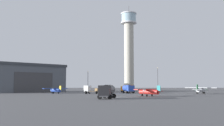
# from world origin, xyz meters

# --- Properties ---
(ground_plane) EXTENTS (400.00, 400.00, 0.00)m
(ground_plane) POSITION_xyz_m (0.00, 0.00, 0.00)
(ground_plane) COLOR #545456
(control_tower) EXTENTS (8.23, 8.23, 44.62)m
(control_tower) POSITION_xyz_m (9.51, 70.39, 23.17)
(control_tower) COLOR #B2AD9E
(control_tower) RESTS_ON ground_plane
(hangar) EXTENTS (36.61, 35.91, 11.24)m
(hangar) POSITION_xyz_m (-36.64, 45.47, 5.64)
(hangar) COLOR #4C5159
(hangar) RESTS_ON ground_plane
(airplane_blue) EXTENTS (7.53, 6.99, 2.62)m
(airplane_blue) POSITION_xyz_m (-18.62, 24.42, 1.22)
(airplane_blue) COLOR #2847A8
(airplane_blue) RESTS_ON ground_plane
(airplane_red) EXTENTS (7.83, 7.36, 2.75)m
(airplane_red) POSITION_xyz_m (9.26, 3.49, 1.28)
(airplane_red) COLOR red
(airplane_red) RESTS_ON ground_plane
(airplane_silver) EXTENTS (9.10, 7.99, 3.04)m
(airplane_silver) POSITION_xyz_m (28.91, 21.55, 1.42)
(airplane_silver) COLOR #B7BABF
(airplane_silver) RESTS_ON ground_plane
(truck_flatbed_white) EXTENTS (6.35, 4.58, 2.70)m
(truck_flatbed_white) POSITION_xyz_m (-7.01, 23.43, 1.30)
(truck_flatbed_white) COLOR #38383D
(truck_flatbed_white) RESTS_ON ground_plane
(truck_box_orange) EXTENTS (5.36, 6.82, 2.94)m
(truck_box_orange) POSITION_xyz_m (6.38, 39.06, 1.63)
(truck_box_orange) COLOR #38383D
(truck_box_orange) RESTS_ON ground_plane
(truck_fuel_tanker_black) EXTENTS (3.98, 7.13, 2.94)m
(truck_fuel_tanker_black) POSITION_xyz_m (-1.24, -6.95, 1.68)
(truck_fuel_tanker_black) COLOR #38383D
(truck_fuel_tanker_black) RESTS_ON ground_plane
(truck_fuel_tanker_blue) EXTENTS (4.20, 6.70, 2.91)m
(truck_fuel_tanker_blue) POSITION_xyz_m (5.86, 28.85, 1.66)
(truck_fuel_tanker_blue) COLOR #38383D
(truck_fuel_tanker_blue) RESTS_ON ground_plane
(light_post_west) EXTENTS (0.44, 0.44, 8.54)m
(light_post_west) POSITION_xyz_m (-9.65, 44.99, 5.10)
(light_post_west) COLOR #38383D
(light_post_west) RESTS_ON ground_plane
(light_post_north) EXTENTS (0.44, 0.44, 10.14)m
(light_post_north) POSITION_xyz_m (19.17, 43.64, 5.93)
(light_post_north) COLOR #38383D
(light_post_north) RESTS_ON ground_plane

